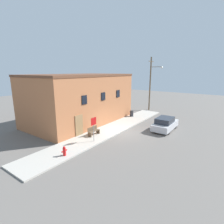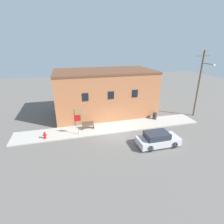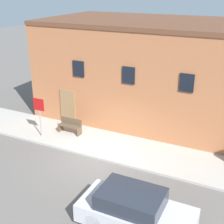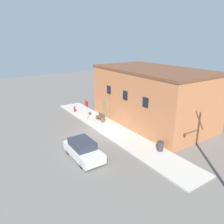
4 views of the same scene
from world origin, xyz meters
The scene contains 6 objects.
ground_plane centered at (0.00, 0.00, 0.00)m, with size 80.00×80.00×0.00m, color #66605B.
sidewalk centered at (0.00, 1.45, 0.06)m, with size 21.62×2.91×0.11m.
brick_building centered at (0.38, 6.57, 3.02)m, with size 13.16×7.44×6.03m.
stop_sign centered at (-3.86, 0.65, 1.69)m, with size 0.68×0.06×2.25m.
bench centered at (-2.67, 1.76, 0.52)m, with size 1.34×0.44×0.85m.
parked_car centered at (3.38, -3.45, 0.69)m, with size 4.04×1.78×1.44m.
Camera 3 is at (6.47, -11.64, 8.02)m, focal length 50.00 mm.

